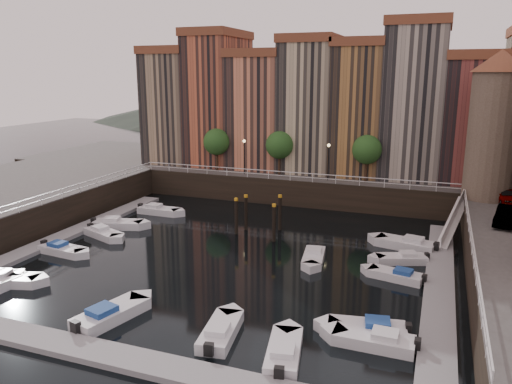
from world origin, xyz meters
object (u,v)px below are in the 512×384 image
at_px(boat_left_0, 7,280).
at_px(mooring_pilings, 259,217).
at_px(corner_tower, 495,123).
at_px(boat_left_1, 62,250).
at_px(car_a, 506,196).
at_px(car_b, 507,217).
at_px(gangway, 453,219).
at_px(boat_left_2, 103,233).

bearing_deg(boat_left_0, mooring_pilings, 37.14).
height_order(corner_tower, boat_left_1, corner_tower).
relative_size(car_a, car_b, 0.96).
bearing_deg(corner_tower, car_a, -44.22).
xyz_separation_m(gangway, mooring_pilings, (-16.99, -4.45, -0.27)).
bearing_deg(mooring_pilings, boat_left_2, -155.68).
relative_size(gangway, boat_left_1, 1.84).
height_order(gangway, boat_left_0, gangway).
distance_m(gangway, boat_left_0, 36.91).
bearing_deg(corner_tower, gangway, -122.80).
xyz_separation_m(gangway, boat_left_1, (-30.57, -15.21, -1.57)).
bearing_deg(boat_left_2, corner_tower, 44.71).
bearing_deg(car_b, boat_left_2, -157.46).
xyz_separation_m(boat_left_2, car_b, (33.85, 5.99, 3.38)).
relative_size(mooring_pilings, car_a, 1.02).
bearing_deg(boat_left_1, boat_left_2, 90.08).
distance_m(boat_left_0, car_b, 37.91).
relative_size(boat_left_0, boat_left_2, 1.05).
xyz_separation_m(boat_left_1, car_a, (34.96, 18.26, 3.38)).
distance_m(boat_left_2, car_b, 34.54).
height_order(gangway, boat_left_2, gangway).
distance_m(mooring_pilings, boat_left_1, 17.38).
xyz_separation_m(corner_tower, boat_left_0, (-32.77, -26.13, -9.83)).
bearing_deg(boat_left_0, corner_tower, 22.57).
relative_size(corner_tower, boat_left_0, 2.87).
xyz_separation_m(gangway, boat_left_2, (-30.12, -10.38, -1.57)).
xyz_separation_m(boat_left_0, car_a, (34.26, 24.68, 3.36)).
distance_m(mooring_pilings, car_b, 20.82).
height_order(boat_left_0, boat_left_2, boat_left_0).
bearing_deg(car_b, mooring_pilings, -167.34).
height_order(corner_tower, mooring_pilings, corner_tower).
height_order(mooring_pilings, boat_left_2, mooring_pilings).
distance_m(corner_tower, gangway, 9.86).
bearing_deg(gangway, corner_tower, 57.20).
bearing_deg(mooring_pilings, car_a, 19.33).
bearing_deg(boat_left_2, mooring_pilings, 44.77).
bearing_deg(gangway, boat_left_0, -144.10).
height_order(gangway, car_b, car_b).
height_order(gangway, car_a, car_a).
height_order(boat_left_2, car_a, car_a).
bearing_deg(car_a, gangway, -155.03).
distance_m(boat_left_0, car_a, 42.36).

